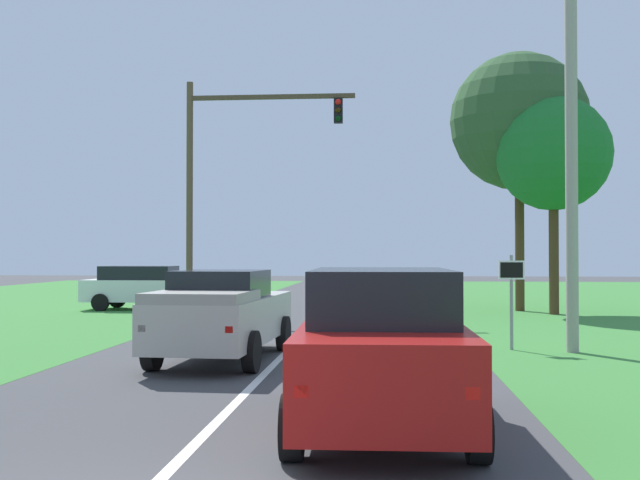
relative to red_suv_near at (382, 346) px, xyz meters
name	(u,v)px	position (x,y,z in m)	size (l,w,h in m)	color
ground_plane	(290,348)	(-2.19, 8.38, -1.06)	(120.00, 120.00, 0.00)	#424244
red_suv_near	(382,346)	(0.00, 0.00, 0.00)	(2.31, 5.02, 2.04)	#9E1411
pickup_truck_lead	(223,313)	(-3.35, 6.05, -0.07)	(2.38, 5.57, 1.90)	#B7B2A8
traffic_light	(228,165)	(-5.70, 18.20, 4.48)	(6.27, 0.40, 8.64)	brown
keep_moving_sign	(511,289)	(3.01, 8.38, 0.36)	(0.60, 0.09, 2.22)	gray
oak_tree_right	(553,154)	(6.34, 19.27, 4.89)	(4.26, 4.26, 8.11)	#4C351E
crossing_suv_far	(143,287)	(-9.61, 20.51, -0.14)	(4.76, 2.17, 1.75)	silver
utility_pole_right	(571,133)	(4.32, 8.05, 3.94)	(0.28, 0.28, 10.01)	#9E998E
extra_tree_1	(519,122)	(5.38, 20.95, 6.39)	(5.41, 5.41, 10.18)	#4C351E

